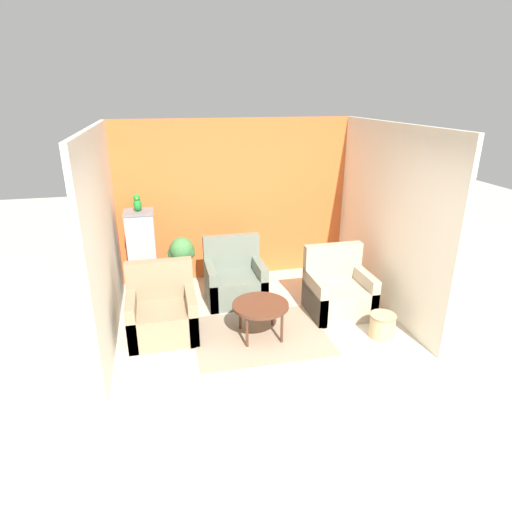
# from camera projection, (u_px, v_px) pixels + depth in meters

# --- Properties ---
(ground_plane) EXTENTS (20.00, 20.00, 0.00)m
(ground_plane) POSITION_uv_depth(u_px,v_px,m) (287.00, 382.00, 4.72)
(ground_plane) COLOR beige
(ground_plane) RESTS_ON ground
(wall_back_accent) EXTENTS (3.90, 0.06, 2.61)m
(wall_back_accent) POSITION_uv_depth(u_px,v_px,m) (235.00, 201.00, 7.05)
(wall_back_accent) COLOR orange
(wall_back_accent) RESTS_ON ground_plane
(wall_left) EXTENTS (0.06, 3.05, 2.61)m
(wall_left) POSITION_uv_depth(u_px,v_px,m) (103.00, 239.00, 5.23)
(wall_left) COLOR silver
(wall_left) RESTS_ON ground_plane
(wall_right) EXTENTS (0.06, 3.05, 2.61)m
(wall_right) POSITION_uv_depth(u_px,v_px,m) (388.00, 219.00, 6.03)
(wall_right) COLOR silver
(wall_right) RESTS_ON ground_plane
(area_rug) EXTENTS (1.71, 1.32, 0.01)m
(area_rug) POSITION_uv_depth(u_px,v_px,m) (260.00, 335.00, 5.60)
(area_rug) COLOR gray
(area_rug) RESTS_ON ground_plane
(coffee_table) EXTENTS (0.72, 0.72, 0.47)m
(coffee_table) POSITION_uv_depth(u_px,v_px,m) (260.00, 307.00, 5.45)
(coffee_table) COLOR #512D1E
(coffee_table) RESTS_ON ground_plane
(armchair_left) EXTENTS (0.86, 0.75, 0.95)m
(armchair_left) POSITION_uv_depth(u_px,v_px,m) (162.00, 314.00, 5.53)
(armchair_left) COLOR #8E7A5B
(armchair_left) RESTS_ON ground_plane
(armchair_right) EXTENTS (0.86, 0.75, 0.95)m
(armchair_right) POSITION_uv_depth(u_px,v_px,m) (338.00, 293.00, 6.12)
(armchair_right) COLOR tan
(armchair_right) RESTS_ON ground_plane
(armchair_middle) EXTENTS (0.86, 0.75, 0.95)m
(armchair_middle) POSITION_uv_depth(u_px,v_px,m) (235.00, 281.00, 6.49)
(armchair_middle) COLOR slate
(armchair_middle) RESTS_ON ground_plane
(birdcage) EXTENTS (0.50, 0.50, 1.35)m
(birdcage) POSITION_uv_depth(u_px,v_px,m) (143.00, 255.00, 6.52)
(birdcage) COLOR slate
(birdcage) RESTS_ON ground_plane
(parrot) EXTENTS (0.12, 0.22, 0.26)m
(parrot) POSITION_uv_depth(u_px,v_px,m) (137.00, 203.00, 6.23)
(parrot) COLOR #1E842D
(parrot) RESTS_ON birdcage
(potted_plant) EXTENTS (0.43, 0.39, 0.86)m
(potted_plant) POSITION_uv_depth(u_px,v_px,m) (182.00, 256.00, 6.78)
(potted_plant) COLOR #66605B
(potted_plant) RESTS_ON ground_plane
(wicker_basket) EXTENTS (0.34, 0.34, 0.32)m
(wicker_basket) POSITION_uv_depth(u_px,v_px,m) (382.00, 325.00, 5.53)
(wicker_basket) COLOR tan
(wicker_basket) RESTS_ON ground_plane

